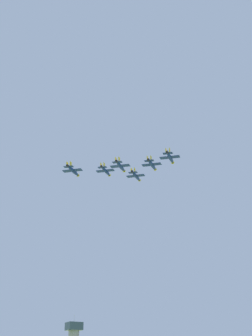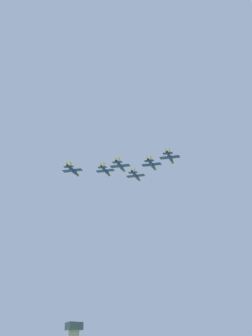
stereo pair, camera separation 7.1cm
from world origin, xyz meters
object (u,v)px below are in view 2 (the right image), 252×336
jet_right_outer (170,158)px  jet_left_wingman (106,171)px  jet_slot_rear (121,166)px  jet_right_wingman (152,165)px  jet_left_outer (73,171)px  jet_lead (136,176)px

jet_right_outer → jet_left_wingman: bearing=67.9°
jet_left_wingman → jet_slot_rear: bearing=-139.7°
jet_right_wingman → jet_left_outer: size_ratio=1.00×
jet_slot_rear → jet_left_wingman: bearing=39.6°
jet_left_outer → jet_slot_rear: size_ratio=1.01×
jet_right_wingman → jet_slot_rear: bearing=140.2°
jet_right_wingman → jet_left_outer: (-13.19, -34.72, -4.32)m
jet_left_wingman → jet_left_outer: size_ratio=0.96×
jet_slot_rear → jet_lead: bearing=-0.8°
jet_right_wingman → jet_right_outer: 18.04m
jet_lead → jet_right_wingman: bearing=-138.5°
jet_left_outer → jet_slot_rear: jet_left_outer is taller
jet_right_wingman → jet_slot_rear: size_ratio=1.01×
jet_lead → jet_left_wingman: 17.83m
jet_left_wingman → jet_right_wingman: bearing=-90.1°
jet_right_outer → jet_left_outer: bearing=89.3°
jet_lead → jet_left_wingman: bearing=140.8°
jet_right_wingman → jet_left_outer: bearing=112.0°
jet_lead → jet_right_wingman: (17.79, -0.58, -0.30)m
jet_lead → jet_slot_rear: jet_lead is taller
jet_lead → jet_slot_rear: size_ratio=1.00×
jet_lead → jet_right_outer: jet_lead is taller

